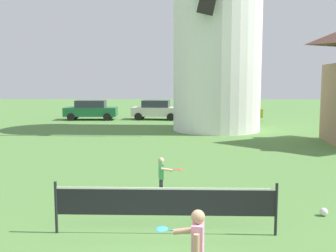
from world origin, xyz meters
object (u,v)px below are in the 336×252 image
object	(u,v)px
parked_car_cream	(156,110)
windmill	(218,5)
player_far	(162,174)
parked_car_green	(91,110)
tennis_net	(165,202)
parked_car_mustard	(232,110)
stray_ball	(324,212)
player_near	(196,249)

from	to	relation	value
parked_car_cream	windmill	bearing A→B (deg)	-57.43
player_far	parked_car_green	xyz separation A→B (m)	(-6.63, 20.84, 0.19)
tennis_net	parked_car_mustard	xyz separation A→B (m)	(4.40, 23.13, 0.13)
stray_ball	player_far	bearing A→B (deg)	158.93
parked_car_green	windmill	bearing A→B (deg)	-33.75
windmill	parked_car_mustard	bearing A→B (deg)	73.33
player_far	windmill	bearing A→B (deg)	79.02
player_near	parked_car_green	xyz separation A→B (m)	(-7.35, 25.98, 0.05)
player_near	player_far	size ratio (longest dim) A/B	1.24
windmill	parked_car_mustard	distance (m)	9.30
stray_ball	parked_car_mustard	world-z (taller)	parked_car_mustard
stray_ball	windmill	bearing A→B (deg)	93.81
player_near	player_far	world-z (taller)	player_near
player_far	parked_car_cream	size ratio (longest dim) A/B	0.27
stray_ball	parked_car_cream	size ratio (longest dim) A/B	0.05
player_near	windmill	bearing A→B (deg)	83.91
player_near	parked_car_cream	size ratio (longest dim) A/B	0.34
windmill	parked_car_cream	world-z (taller)	windmill
parked_car_mustard	parked_car_green	bearing A→B (deg)	177.83
parked_car_green	parked_car_cream	size ratio (longest dim) A/B	1.07
player_far	stray_ball	world-z (taller)	player_far
tennis_net	stray_ball	distance (m)	3.94
stray_ball	parked_car_mustard	xyz separation A→B (m)	(0.70, 21.91, 0.71)
windmill	parked_car_cream	size ratio (longest dim) A/B	3.99
windmill	parked_car_green	xyz separation A→B (m)	(-9.45, 6.31, -6.98)
tennis_net	parked_car_cream	world-z (taller)	parked_car_cream
stray_ball	parked_car_green	distance (m)	24.70
stray_ball	tennis_net	bearing A→B (deg)	-161.86
player_far	parked_car_mustard	size ratio (longest dim) A/B	0.24
windmill	parked_car_green	world-z (taller)	windmill
parked_car_mustard	windmill	bearing A→B (deg)	-106.67
windmill	player_far	world-z (taller)	windmill
stray_ball	player_near	bearing A→B (deg)	-131.00
windmill	player_near	world-z (taller)	windmill
player_near	parked_car_cream	bearing A→B (deg)	94.65
windmill	stray_ball	bearing A→B (deg)	-86.19
parked_car_green	tennis_net	bearing A→B (deg)	-73.86
tennis_net	parked_car_green	distance (m)	24.52
tennis_net	parked_car_cream	distance (m)	23.92
tennis_net	player_far	xyz separation A→B (m)	(-0.18, 2.71, -0.07)
player_far	player_near	bearing A→B (deg)	-82.04
player_near	stray_ball	bearing A→B (deg)	49.00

